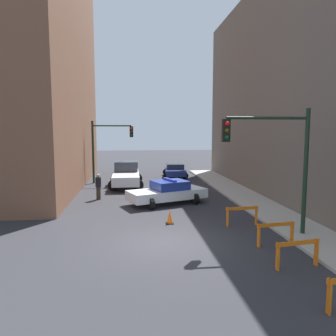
{
  "coord_description": "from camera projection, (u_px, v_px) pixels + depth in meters",
  "views": [
    {
      "loc": [
        -1.24,
        -12.49,
        4.44
      ],
      "look_at": [
        1.15,
        8.68,
        1.97
      ],
      "focal_mm": 35.0,
      "sensor_mm": 36.0,
      "label": 1
    }
  ],
  "objects": [
    {
      "name": "police_car",
      "position": [
        168.0,
        192.0,
        19.74
      ],
      "size": [
        5.05,
        3.41,
        1.52
      ],
      "rotation": [
        0.0,
        0.0,
        1.94
      ],
      "color": "white",
      "rests_on": "ground_plane"
    },
    {
      "name": "barrier_back",
      "position": [
        276.0,
        230.0,
        12.58
      ],
      "size": [
        1.59,
        0.36,
        0.9
      ],
      "rotation": [
        0.0,
        0.0,
        0.14
      ],
      "color": "orange",
      "rests_on": "ground_plane"
    },
    {
      "name": "ground_plane",
      "position": [
        164.0,
        243.0,
        12.98
      ],
      "size": [
        120.0,
        120.0,
        0.0
      ],
      "primitive_type": "plane",
      "color": "#2D2D33"
    },
    {
      "name": "traffic_light_far",
      "position": [
        106.0,
        143.0,
        27.27
      ],
      "size": [
        3.44,
        0.35,
        5.2
      ],
      "color": "black",
      "rests_on": "ground_plane"
    },
    {
      "name": "traffic_cone",
      "position": [
        170.0,
        217.0,
        15.58
      ],
      "size": [
        0.36,
        0.36,
        0.66
      ],
      "color": "black",
      "rests_on": "ground_plane"
    },
    {
      "name": "sidewalk_right",
      "position": [
        311.0,
        235.0,
        13.66
      ],
      "size": [
        2.4,
        44.0,
        0.12
      ],
      "color": "#B2ADA3",
      "rests_on": "ground_plane"
    },
    {
      "name": "white_truck",
      "position": [
        126.0,
        175.0,
        25.98
      ],
      "size": [
        2.65,
        5.41,
        1.9
      ],
      "rotation": [
        0.0,
        0.0,
        -0.0
      ],
      "color": "silver",
      "rests_on": "ground_plane"
    },
    {
      "name": "parked_car_near",
      "position": [
        175.0,
        170.0,
        30.95
      ],
      "size": [
        2.49,
        4.42,
        1.31
      ],
      "rotation": [
        0.0,
        0.0,
        -0.08
      ],
      "color": "navy",
      "rests_on": "ground_plane"
    },
    {
      "name": "barrier_mid",
      "position": [
        298.0,
        249.0,
        10.54
      ],
      "size": [
        1.59,
        0.38,
        0.9
      ],
      "rotation": [
        0.0,
        0.0,
        0.15
      ],
      "color": "orange",
      "rests_on": "ground_plane"
    },
    {
      "name": "pedestrian_crossing",
      "position": [
        98.0,
        186.0,
        20.95
      ],
      "size": [
        0.47,
        0.47,
        1.66
      ],
      "rotation": [
        0.0,
        0.0,
        5.87
      ],
      "color": "#382D23",
      "rests_on": "ground_plane"
    },
    {
      "name": "traffic_light_near",
      "position": [
        279.0,
        153.0,
        13.26
      ],
      "size": [
        3.64,
        0.35,
        5.2
      ],
      "color": "black",
      "rests_on": "sidewalk_right"
    },
    {
      "name": "barrier_corner",
      "position": [
        242.0,
        213.0,
        15.2
      ],
      "size": [
        1.6,
        0.31,
        0.9
      ],
      "rotation": [
        0.0,
        0.0,
        0.1
      ],
      "color": "orange",
      "rests_on": "ground_plane"
    }
  ]
}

